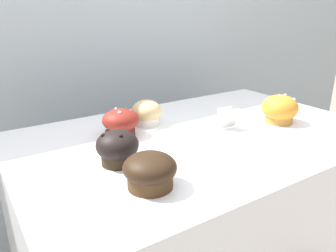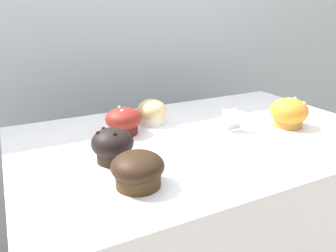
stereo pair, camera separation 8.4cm
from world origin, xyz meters
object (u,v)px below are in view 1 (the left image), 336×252
Objects in this scene: muffin_front_left at (147,113)px; muffin_back_right at (280,110)px; muffin_back_left at (121,122)px; muffin_front_center at (150,171)px; muffin_front_right at (118,148)px.

muffin_back_right is at bearing -30.44° from muffin_front_left.
muffin_back_right is at bearing -19.79° from muffin_back_left.
muffin_back_right is 1.19× the size of muffin_front_left.
muffin_front_right is (-0.01, 0.13, 0.00)m from muffin_front_center.
muffin_back_left is at bearing 75.63° from muffin_front_center.
muffin_back_right is at bearing 12.93° from muffin_front_center.
muffin_front_center is 0.29m from muffin_back_left.
muffin_front_right is (-0.19, -0.20, 0.00)m from muffin_front_left.
muffin_back_left is 1.05× the size of muffin_front_right.
muffin_back_right reaches higher than muffin_front_center.
muffin_front_center is 0.37m from muffin_front_left.
muffin_front_left reaches higher than muffin_front_center.
muffin_front_left is 0.95× the size of muffin_front_right.
muffin_back_right is 0.40m from muffin_front_left.
muffin_back_left is at bearing 62.34° from muffin_front_right.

